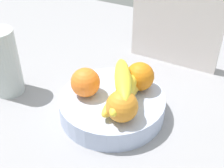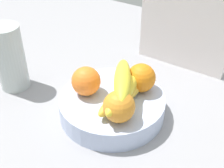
{
  "view_description": "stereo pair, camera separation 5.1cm",
  "coord_description": "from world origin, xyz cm",
  "px_view_note": "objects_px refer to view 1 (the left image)",
  "views": [
    {
      "loc": [
        26.06,
        -50.67,
        52.87
      ],
      "look_at": [
        -0.88,
        1.98,
        9.47
      ],
      "focal_mm": 48.6,
      "sensor_mm": 36.0,
      "label": 1
    },
    {
      "loc": [
        30.48,
        -48.17,
        52.87
      ],
      "look_at": [
        -0.88,
        1.98,
        9.47
      ],
      "focal_mm": 48.6,
      "sensor_mm": 36.0,
      "label": 2
    }
  ],
  "objects_px": {
    "orange_center": "(140,76)",
    "banana_bunch": "(123,89)",
    "orange_front_right": "(122,106)",
    "cutting_board": "(178,10)",
    "fruit_bowl": "(112,105)",
    "orange_front_left": "(84,83)",
    "thermos_tumbler": "(4,63)"
  },
  "relations": [
    {
      "from": "orange_front_left",
      "to": "orange_front_right",
      "type": "relative_size",
      "value": 1.0
    },
    {
      "from": "cutting_board",
      "to": "orange_front_left",
      "type": "bearing_deg",
      "value": -108.87
    },
    {
      "from": "fruit_bowl",
      "to": "orange_front_left",
      "type": "bearing_deg",
      "value": -158.94
    },
    {
      "from": "cutting_board",
      "to": "fruit_bowl",
      "type": "bearing_deg",
      "value": -99.55
    },
    {
      "from": "orange_front_left",
      "to": "banana_bunch",
      "type": "height_order",
      "value": "banana_bunch"
    },
    {
      "from": "orange_front_left",
      "to": "thermos_tumbler",
      "type": "bearing_deg",
      "value": -175.14
    },
    {
      "from": "orange_center",
      "to": "banana_bunch",
      "type": "relative_size",
      "value": 0.39
    },
    {
      "from": "orange_front_right",
      "to": "cutting_board",
      "type": "distance_m",
      "value": 0.38
    },
    {
      "from": "orange_center",
      "to": "banana_bunch",
      "type": "distance_m",
      "value": 0.08
    },
    {
      "from": "fruit_bowl",
      "to": "orange_center",
      "type": "xyz_separation_m",
      "value": [
        0.05,
        0.06,
        0.06
      ]
    },
    {
      "from": "thermos_tumbler",
      "to": "orange_center",
      "type": "bearing_deg",
      "value": 17.45
    },
    {
      "from": "orange_front_right",
      "to": "cutting_board",
      "type": "relative_size",
      "value": 0.2
    },
    {
      "from": "fruit_bowl",
      "to": "banana_bunch",
      "type": "bearing_deg",
      "value": -14.74
    },
    {
      "from": "thermos_tumbler",
      "to": "cutting_board",
      "type": "bearing_deg",
      "value": 44.62
    },
    {
      "from": "orange_center",
      "to": "cutting_board",
      "type": "distance_m",
      "value": 0.26
    },
    {
      "from": "orange_front_right",
      "to": "cutting_board",
      "type": "bearing_deg",
      "value": 89.59
    },
    {
      "from": "orange_front_right",
      "to": "orange_center",
      "type": "relative_size",
      "value": 1.0
    },
    {
      "from": "orange_center",
      "to": "cutting_board",
      "type": "height_order",
      "value": "cutting_board"
    },
    {
      "from": "cutting_board",
      "to": "thermos_tumbler",
      "type": "relative_size",
      "value": 1.91
    },
    {
      "from": "orange_center",
      "to": "orange_front_left",
      "type": "bearing_deg",
      "value": -140.75
    },
    {
      "from": "orange_front_right",
      "to": "fruit_bowl",
      "type": "bearing_deg",
      "value": 132.89
    },
    {
      "from": "orange_front_right",
      "to": "orange_center",
      "type": "height_order",
      "value": "same"
    },
    {
      "from": "cutting_board",
      "to": "orange_center",
      "type": "bearing_deg",
      "value": -91.84
    },
    {
      "from": "orange_front_left",
      "to": "orange_front_right",
      "type": "xyz_separation_m",
      "value": [
        0.12,
        -0.04,
        0.0
      ]
    },
    {
      "from": "orange_front_right",
      "to": "thermos_tumbler",
      "type": "bearing_deg",
      "value": 177.61
    },
    {
      "from": "thermos_tumbler",
      "to": "fruit_bowl",
      "type": "bearing_deg",
      "value": 8.41
    },
    {
      "from": "orange_front_right",
      "to": "thermos_tumbler",
      "type": "distance_m",
      "value": 0.36
    },
    {
      "from": "orange_front_right",
      "to": "banana_bunch",
      "type": "distance_m",
      "value": 0.05
    },
    {
      "from": "banana_bunch",
      "to": "orange_front_left",
      "type": "bearing_deg",
      "value": -171.23
    },
    {
      "from": "banana_bunch",
      "to": "cutting_board",
      "type": "distance_m",
      "value": 0.33
    },
    {
      "from": "cutting_board",
      "to": "orange_front_right",
      "type": "bearing_deg",
      "value": -89.39
    },
    {
      "from": "fruit_bowl",
      "to": "cutting_board",
      "type": "bearing_deg",
      "value": 79.43
    }
  ]
}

